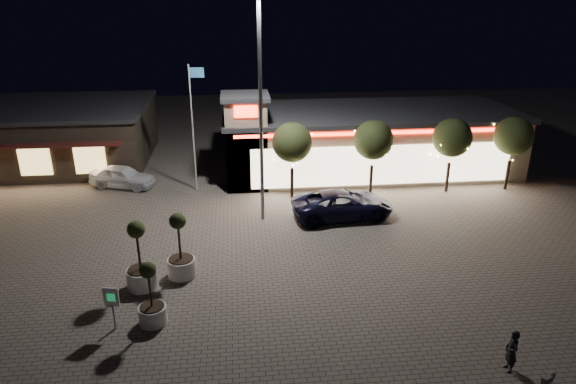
{
  "coord_description": "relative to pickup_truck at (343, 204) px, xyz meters",
  "views": [
    {
      "loc": [
        0.64,
        -18.52,
        12.19
      ],
      "look_at": [
        3.23,
        6.0,
        2.37
      ],
      "focal_mm": 32.0,
      "sensor_mm": 36.0,
      "label": 1
    }
  ],
  "objects": [
    {
      "name": "ground",
      "position": [
        -6.52,
        -7.73,
        -0.79
      ],
      "size": [
        90.0,
        90.0,
        0.0
      ],
      "primitive_type": "plane",
      "color": "#635A50",
      "rests_on": "ground"
    },
    {
      "name": "retail_building",
      "position": [
        2.99,
        8.09,
        1.42
      ],
      "size": [
        20.4,
        8.4,
        6.1
      ],
      "color": "tan",
      "rests_on": "ground"
    },
    {
      "name": "restaurant_building",
      "position": [
        -20.52,
        12.25,
        1.37
      ],
      "size": [
        16.4,
        11.0,
        4.3
      ],
      "color": "#382D23",
      "rests_on": "ground"
    },
    {
      "name": "floodlight_pole",
      "position": [
        -4.52,
        0.27,
        6.23
      ],
      "size": [
        0.6,
        0.4,
        12.38
      ],
      "color": "gray",
      "rests_on": "ground"
    },
    {
      "name": "flagpole",
      "position": [
        -8.42,
        5.27,
        3.95
      ],
      "size": [
        0.95,
        0.1,
        8.0
      ],
      "color": "white",
      "rests_on": "ground"
    },
    {
      "name": "string_tree_a",
      "position": [
        -2.52,
        3.27,
        2.77
      ],
      "size": [
        2.42,
        2.42,
        4.79
      ],
      "color": "#332319",
      "rests_on": "ground"
    },
    {
      "name": "string_tree_b",
      "position": [
        2.48,
        3.27,
        2.77
      ],
      "size": [
        2.42,
        2.42,
        4.79
      ],
      "color": "#332319",
      "rests_on": "ground"
    },
    {
      "name": "string_tree_c",
      "position": [
        7.48,
        3.27,
        2.77
      ],
      "size": [
        2.42,
        2.42,
        4.79
      ],
      "color": "#332319",
      "rests_on": "ground"
    },
    {
      "name": "string_tree_d",
      "position": [
        11.48,
        3.27,
        2.77
      ],
      "size": [
        2.42,
        2.42,
        4.79
      ],
      "color": "#332319",
      "rests_on": "ground"
    },
    {
      "name": "pickup_truck",
      "position": [
        0.0,
        0.0,
        0.0
      ],
      "size": [
        5.91,
        3.11,
        1.59
      ],
      "primitive_type": "imported",
      "rotation": [
        0.0,
        0.0,
        1.66
      ],
      "color": "black",
      "rests_on": "ground"
    },
    {
      "name": "white_sedan",
      "position": [
        -13.37,
        6.27,
        -0.07
      ],
      "size": [
        4.58,
        3.0,
        1.45
      ],
      "primitive_type": "imported",
      "rotation": [
        0.0,
        0.0,
        1.24
      ],
      "color": "silver",
      "rests_on": "ground"
    },
    {
      "name": "pedestrian",
      "position": [
        3.11,
        -13.04,
        0.0
      ],
      "size": [
        0.4,
        0.59,
        1.59
      ],
      "primitive_type": "imported",
      "rotation": [
        0.0,
        0.0,
        -1.61
      ],
      "color": "black",
      "rests_on": "ground"
    },
    {
      "name": "dog",
      "position": [
        4.05,
        -13.86,
        -0.49
      ],
      "size": [
        0.55,
        0.36,
        0.3
      ],
      "color": "#59514C",
      "rests_on": "ground"
    },
    {
      "name": "planter_left",
      "position": [
        -10.18,
        -6.35,
        0.19
      ],
      "size": [
        1.29,
        1.29,
        3.18
      ],
      "color": "silver",
      "rests_on": "ground"
    },
    {
      "name": "planter_mid",
      "position": [
        -9.35,
        -9.02,
        0.03
      ],
      "size": [
        1.09,
        1.09,
        2.68
      ],
      "color": "silver",
      "rests_on": "ground"
    },
    {
      "name": "planter_right",
      "position": [
        -8.54,
        -5.55,
        0.17
      ],
      "size": [
        1.27,
        1.27,
        3.12
      ],
      "color": "silver",
      "rests_on": "ground"
    },
    {
      "name": "valet_sign",
      "position": [
        -10.76,
        -9.26,
        0.47
      ],
      "size": [
        0.59,
        0.19,
        1.81
      ],
      "color": "gray",
      "rests_on": "ground"
    }
  ]
}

